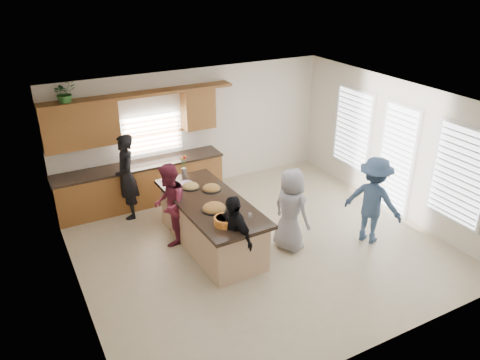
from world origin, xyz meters
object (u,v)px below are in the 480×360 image
woman_right_back (373,200)px  woman_left_back (127,177)px  island (211,224)px  salad_bowl (225,221)px  woman_left_mid (169,205)px  woman_right_front (291,210)px  woman_left_front (233,237)px

woman_right_back → woman_left_back: bearing=23.6°
island → salad_bowl: (-0.15, -0.88, 0.57)m
woman_left_mid → salad_bowl: bearing=47.3°
island → salad_bowl: 1.06m
woman_right_front → island: bearing=45.1°
woman_left_mid → woman_right_back: size_ratio=0.93×
woman_left_mid → woman_left_front: woman_left_mid is taller
woman_left_front → woman_right_back: (2.82, -0.24, 0.10)m
woman_left_back → island: bearing=35.6°
woman_left_mid → woman_left_front: size_ratio=1.05×
woman_left_back → woman_right_back: bearing=57.0°
island → woman_left_back: bearing=117.4°
woman_left_back → woman_left_front: (0.98, -2.86, -0.14)m
salad_bowl → woman_right_back: (2.91, -0.38, -0.17)m
island → woman_right_front: size_ratio=1.70×
woman_right_front → woman_right_back: bearing=-121.9°
woman_right_front → woman_left_back: bearing=27.7°
woman_right_front → salad_bowl: bearing=81.1°
woman_left_back → woman_left_mid: size_ratio=1.13×
woman_left_front → woman_right_back: woman_right_back is taller
woman_left_front → woman_right_front: 1.34m
woman_left_front → woman_right_front: woman_right_front is taller
woman_left_mid → woman_right_back: 3.81m
salad_bowl → woman_left_back: woman_left_back is taller
woman_left_front → woman_right_back: 2.84m
woman_left_front → woman_right_back: size_ratio=0.89×
salad_bowl → woman_right_front: woman_right_front is taller
salad_bowl → woman_left_mid: (-0.48, 1.36, -0.23)m
woman_right_back → woman_left_front: bearing=57.9°
island → woman_left_front: size_ratio=1.80×
salad_bowl → woman_left_back: (-0.89, 2.73, -0.12)m
woman_left_back → woman_right_front: 3.48m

